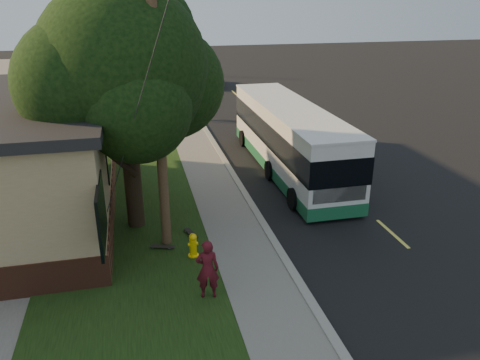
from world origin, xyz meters
The scene contains 17 objects.
ground centered at (0.00, 0.00, 0.00)m, with size 120.00×120.00×0.00m, color black.
road centered at (4.00, 10.00, 0.01)m, with size 8.00×80.00×0.01m, color black.
curb centered at (0.00, 10.00, 0.06)m, with size 0.25×80.00×0.12m, color gray.
sidewalk centered at (-1.00, 10.00, 0.04)m, with size 2.00×80.00×0.08m, color slate.
grass_verge centered at (-4.50, 10.00, 0.04)m, with size 5.00×80.00×0.07m, color black.
fire_hydrant centered at (-2.60, 0.00, 0.43)m, with size 0.32×0.32×0.74m.
utility_pole centered at (-3.31, 0.99, 4.63)m, with size 2.86×3.21×9.07m.
leafy_tree centered at (-4.17, 2.65, 5.17)m, with size 6.30×6.00×7.80m.
bare_tree_near centered at (-3.50, 18.00, 2.15)m, with size 1.38×1.21×4.31m.
bare_tree_far centered at (-3.00, 30.00, 2.00)m, with size 1.38×1.21×4.03m.
traffic_signal centered at (0.50, 34.00, 3.16)m, with size 0.18×0.22×5.50m.
transit_bus centered at (2.54, 6.46, 1.56)m, with size 2.49×10.78×2.92m.
skateboarder centered at (-2.50, -2.08, 0.88)m, with size 0.59×0.39×1.63m, color #4D0F18.
skateboard_main centered at (-2.50, 1.32, 0.12)m, with size 0.40×0.78×0.07m.
skateboard_spare centered at (-3.46, 0.66, 0.12)m, with size 0.77×0.40×0.07m.
dumpster centered at (-8.28, 2.96, 0.64)m, with size 1.42×1.16×1.19m.
distant_car centered at (2.57, 27.49, 0.77)m, with size 1.82×4.52×1.54m, color black.
Camera 1 is at (-4.01, -12.15, 7.38)m, focal length 35.00 mm.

